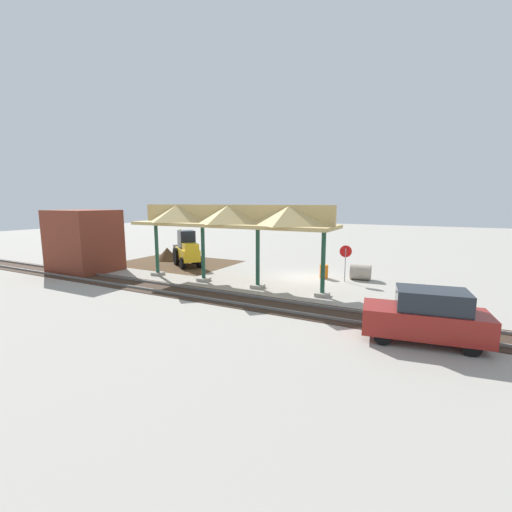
# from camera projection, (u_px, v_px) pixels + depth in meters

# --- Properties ---
(ground_plane) EXTENTS (120.00, 120.00, 0.00)m
(ground_plane) POSITION_uv_depth(u_px,v_px,m) (306.00, 277.00, 23.15)
(ground_plane) COLOR #9E998E
(dirt_work_zone) EXTENTS (9.35, 7.00, 0.01)m
(dirt_work_zone) POSITION_uv_depth(u_px,v_px,m) (177.00, 263.00, 28.70)
(dirt_work_zone) COLOR #4C3823
(dirt_work_zone) RESTS_ON ground
(platform_canopy) EXTENTS (13.01, 3.20, 4.90)m
(platform_canopy) POSITION_uv_depth(u_px,v_px,m) (229.00, 217.00, 20.59)
(platform_canopy) COLOR #9E998E
(platform_canopy) RESTS_ON ground
(rail_tracks) EXTENTS (60.00, 2.58, 0.15)m
(rail_tracks) POSITION_uv_depth(u_px,v_px,m) (260.00, 303.00, 17.16)
(rail_tracks) COLOR slate
(rail_tracks) RESTS_ON ground
(stop_sign) EXTENTS (0.74, 0.23, 2.35)m
(stop_sign) POSITION_uv_depth(u_px,v_px,m) (346.00, 256.00, 21.66)
(stop_sign) COLOR gray
(stop_sign) RESTS_ON ground
(backhoe) EXTENTS (4.91, 4.19, 2.82)m
(backhoe) POSITION_uv_depth(u_px,v_px,m) (187.00, 250.00, 27.28)
(backhoe) COLOR yellow
(backhoe) RESTS_ON ground
(dirt_mound) EXTENTS (4.01, 4.01, 2.24)m
(dirt_mound) POSITION_uv_depth(u_px,v_px,m) (167.00, 260.00, 30.06)
(dirt_mound) COLOR #4C3823
(dirt_mound) RESTS_ON ground
(concrete_pipe) EXTENTS (1.36, 1.11, 1.02)m
(concrete_pipe) POSITION_uv_depth(u_px,v_px,m) (361.00, 272.00, 22.44)
(concrete_pipe) COLOR #9E9384
(concrete_pipe) RESTS_ON ground
(brick_utility_building) EXTENTS (4.37, 3.66, 4.49)m
(brick_utility_building) POSITION_uv_depth(u_px,v_px,m) (84.00, 241.00, 25.14)
(brick_utility_building) COLOR brown
(brick_utility_building) RESTS_ON ground
(distant_parked_car) EXTENTS (4.41, 2.34, 1.98)m
(distant_parked_car) POSITION_uv_depth(u_px,v_px,m) (426.00, 316.00, 12.29)
(distant_parked_car) COLOR maroon
(distant_parked_car) RESTS_ON ground
(traffic_barrel) EXTENTS (0.56, 0.56, 0.90)m
(traffic_barrel) POSITION_uv_depth(u_px,v_px,m) (324.00, 272.00, 22.89)
(traffic_barrel) COLOR orange
(traffic_barrel) RESTS_ON ground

